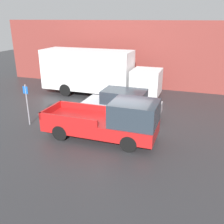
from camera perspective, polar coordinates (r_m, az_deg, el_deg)
ground_plane at (r=12.77m, az=2.40°, el=-5.33°), size 60.00×60.00×0.00m
building_wall at (r=20.89m, az=10.25°, el=12.48°), size 28.00×0.15×5.43m
pickup_truck at (r=11.99m, az=-0.26°, el=-2.07°), size 5.56×2.03×2.06m
car at (r=14.98m, az=2.48°, el=2.08°), size 4.62×1.90×1.62m
delivery_truck at (r=19.05m, az=-3.79°, el=9.19°), size 8.95×2.39×3.38m
parking_sign at (r=14.30m, az=-18.84°, el=2.08°), size 0.30×0.07×2.31m
newspaper_box at (r=21.01m, az=9.33°, el=6.56°), size 0.45×0.40×1.11m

